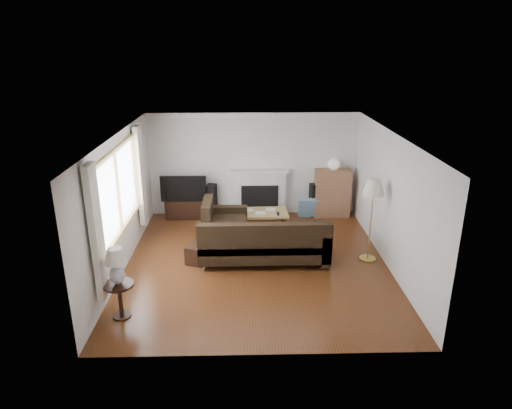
{
  "coord_description": "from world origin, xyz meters",
  "views": [
    {
      "loc": [
        -0.21,
        -7.94,
        4.05
      ],
      "look_at": [
        0.0,
        0.3,
        1.1
      ],
      "focal_mm": 32.0,
      "sensor_mm": 36.0,
      "label": 1
    }
  ],
  "objects_px": {
    "coffee_table": "(260,221)",
    "bookshelf": "(332,193)",
    "side_table": "(120,300)",
    "sectional_sofa": "(264,240)",
    "tv_stand": "(185,208)",
    "floor_lamp": "(371,220)"
  },
  "relations": [
    {
      "from": "coffee_table",
      "to": "side_table",
      "type": "bearing_deg",
      "value": -126.2
    },
    {
      "from": "sectional_sofa",
      "to": "side_table",
      "type": "bearing_deg",
      "value": -140.95
    },
    {
      "from": "tv_stand",
      "to": "side_table",
      "type": "bearing_deg",
      "value": -96.48
    },
    {
      "from": "floor_lamp",
      "to": "bookshelf",
      "type": "bearing_deg",
      "value": 96.83
    },
    {
      "from": "sectional_sofa",
      "to": "coffee_table",
      "type": "distance_m",
      "value": 1.48
    },
    {
      "from": "side_table",
      "to": "sectional_sofa",
      "type": "bearing_deg",
      "value": 39.05
    },
    {
      "from": "bookshelf",
      "to": "side_table",
      "type": "bearing_deg",
      "value": -133.45
    },
    {
      "from": "tv_stand",
      "to": "sectional_sofa",
      "type": "height_order",
      "value": "sectional_sofa"
    },
    {
      "from": "bookshelf",
      "to": "floor_lamp",
      "type": "bearing_deg",
      "value": -83.17
    },
    {
      "from": "bookshelf",
      "to": "coffee_table",
      "type": "height_order",
      "value": "bookshelf"
    },
    {
      "from": "bookshelf",
      "to": "coffee_table",
      "type": "bearing_deg",
      "value": -151.93
    },
    {
      "from": "floor_lamp",
      "to": "side_table",
      "type": "height_order",
      "value": "floor_lamp"
    },
    {
      "from": "bookshelf",
      "to": "floor_lamp",
      "type": "distance_m",
      "value": 2.44
    },
    {
      "from": "sectional_sofa",
      "to": "side_table",
      "type": "xyz_separation_m",
      "value": [
        -2.3,
        -1.86,
        -0.14
      ]
    },
    {
      "from": "floor_lamp",
      "to": "sectional_sofa",
      "type": "bearing_deg",
      "value": -179.65
    },
    {
      "from": "tv_stand",
      "to": "bookshelf",
      "type": "bearing_deg",
      "value": 0.3
    },
    {
      "from": "bookshelf",
      "to": "floor_lamp",
      "type": "relative_size",
      "value": 0.71
    },
    {
      "from": "sectional_sofa",
      "to": "tv_stand",
      "type": "bearing_deg",
      "value": 127.04
    },
    {
      "from": "coffee_table",
      "to": "bookshelf",
      "type": "bearing_deg",
      "value": 26.16
    },
    {
      "from": "bookshelf",
      "to": "floor_lamp",
      "type": "xyz_separation_m",
      "value": [
        0.29,
        -2.41,
        0.24
      ]
    },
    {
      "from": "bookshelf",
      "to": "side_table",
      "type": "distance_m",
      "value": 5.91
    },
    {
      "from": "tv_stand",
      "to": "sectional_sofa",
      "type": "relative_size",
      "value": 0.34
    }
  ]
}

